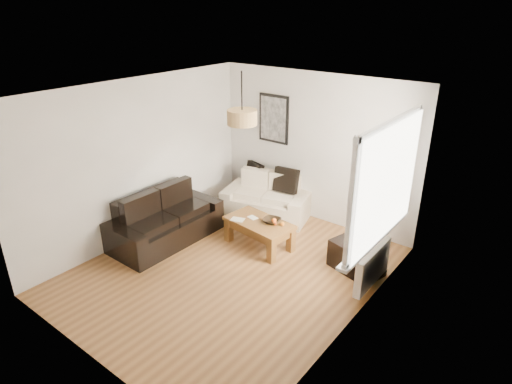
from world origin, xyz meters
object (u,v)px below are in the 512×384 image
Objects in this scene: sofa_leather at (166,218)px; ottoman at (357,258)px; loveseat_cream at (267,196)px; coffee_table at (259,234)px.

sofa_leather is 2.48× the size of ottoman.
coffee_table is (0.56, -0.97, -0.16)m from loveseat_cream.
ottoman is (2.88, 1.09, -0.19)m from sofa_leather.
loveseat_cream is 1.90m from sofa_leather.
sofa_leather is 1.55m from coffee_table.
loveseat_cream is at bearing 162.87° from ottoman.
sofa_leather reaches higher than ottoman.
loveseat_cream is at bearing 120.32° from coffee_table.
coffee_table is 1.58m from ottoman.
loveseat_cream is 2.22m from ottoman.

